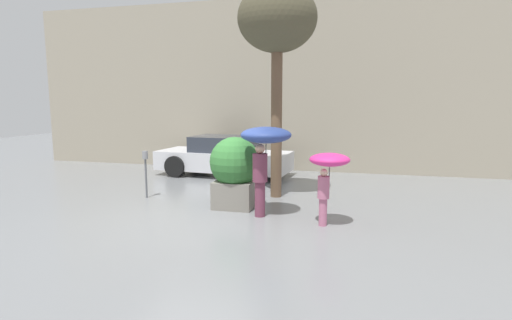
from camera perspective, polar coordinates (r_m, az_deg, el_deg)
name	(u,v)px	position (r m, az deg, el deg)	size (l,w,h in m)	color
ground_plane	(195,218)	(8.64, -8.74, -8.19)	(40.00, 40.00, 0.00)	slate
building_facade	(264,86)	(14.50, 1.14, 10.54)	(18.00, 0.30, 6.00)	#9E937F
planter_box	(235,170)	(9.23, -3.04, -1.38)	(1.16, 1.16, 1.65)	gray
person_adult	(265,144)	(8.42, 1.26, 2.31)	(1.08, 1.08, 1.92)	brown
person_child	(328,167)	(7.90, 10.29, -1.01)	(0.79, 0.79, 1.46)	#B76684
parked_car_near	(224,157)	(13.34, -4.61, 0.43)	(4.54, 2.21, 1.31)	silver
street_tree	(277,23)	(10.32, 3.05, 18.96)	(1.96, 1.96, 5.30)	brown
parking_meter	(145,164)	(10.50, -15.51, -0.58)	(0.14, 0.14, 1.21)	#595B60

